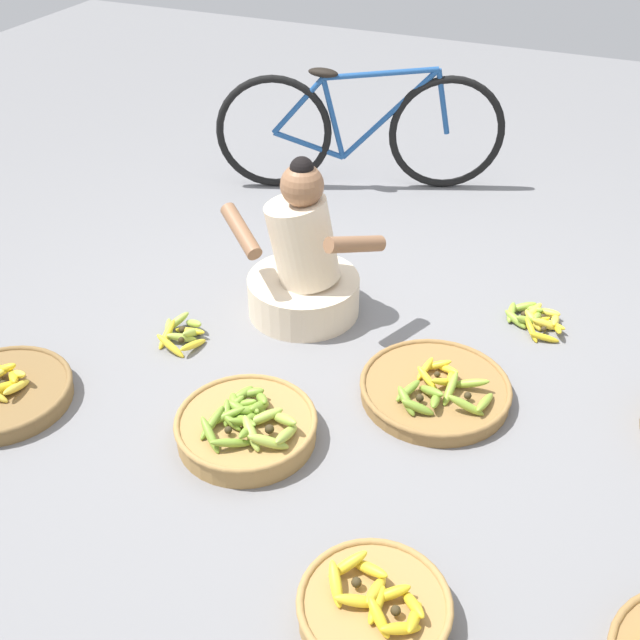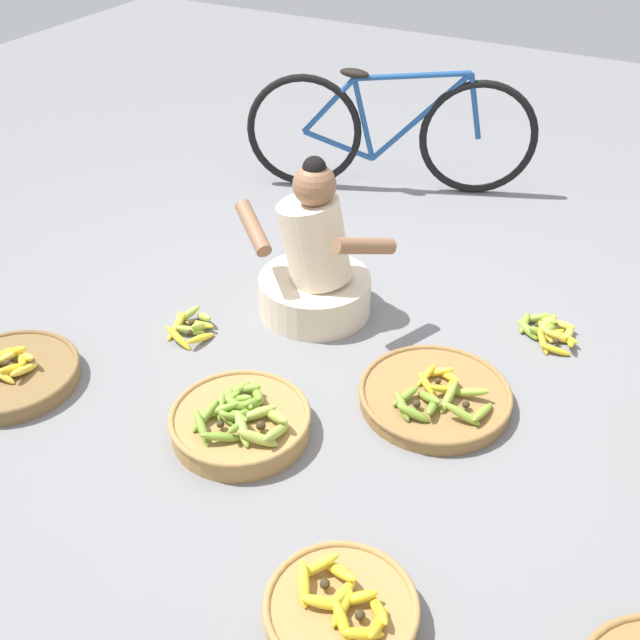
{
  "view_description": "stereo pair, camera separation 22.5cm",
  "coord_description": "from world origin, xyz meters",
  "px_view_note": "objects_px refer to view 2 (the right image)",
  "views": [
    {
      "loc": [
        0.97,
        -2.47,
        2.08
      ],
      "look_at": [
        0.0,
        -0.2,
        0.35
      ],
      "focal_mm": 43.84,
      "sensor_mm": 36.0,
      "label": 1
    },
    {
      "loc": [
        1.17,
        -2.37,
        2.08
      ],
      "look_at": [
        0.0,
        -0.2,
        0.35
      ],
      "focal_mm": 43.84,
      "sensor_mm": 36.0,
      "label": 2
    }
  ],
  "objects_px": {
    "loose_bananas_near_bicycle": "(548,330)",
    "banana_basket_back_left": "(435,396)",
    "banana_basket_near_vendor": "(341,611)",
    "loose_bananas_back_right": "(191,326)",
    "bicycle_leaning": "(390,132)",
    "banana_basket_mid_right": "(241,421)",
    "vendor_woman_front": "(315,266)",
    "banana_basket_mid_left": "(11,374)"
  },
  "relations": [
    {
      "from": "banana_basket_mid_left",
      "to": "loose_bananas_near_bicycle",
      "type": "height_order",
      "value": "banana_basket_mid_left"
    },
    {
      "from": "loose_bananas_near_bicycle",
      "to": "banana_basket_near_vendor",
      "type": "bearing_deg",
      "value": -95.23
    },
    {
      "from": "banana_basket_near_vendor",
      "to": "loose_bananas_back_right",
      "type": "relative_size",
      "value": 1.75
    },
    {
      "from": "vendor_woman_front",
      "to": "loose_bananas_back_right",
      "type": "distance_m",
      "value": 0.62
    },
    {
      "from": "banana_basket_back_left",
      "to": "bicycle_leaning",
      "type": "bearing_deg",
      "value": 119.8
    },
    {
      "from": "loose_bananas_near_bicycle",
      "to": "banana_basket_back_left",
      "type": "bearing_deg",
      "value": -112.23
    },
    {
      "from": "vendor_woman_front",
      "to": "banana_basket_back_left",
      "type": "xyz_separation_m",
      "value": [
        0.74,
        -0.36,
        -0.2
      ]
    },
    {
      "from": "banana_basket_near_vendor",
      "to": "bicycle_leaning",
      "type": "bearing_deg",
      "value": 111.69
    },
    {
      "from": "loose_bananas_near_bicycle",
      "to": "loose_bananas_back_right",
      "type": "bearing_deg",
      "value": -152.7
    },
    {
      "from": "banana_basket_near_vendor",
      "to": "loose_bananas_back_right",
      "type": "distance_m",
      "value": 1.62
    },
    {
      "from": "banana_basket_mid_right",
      "to": "loose_bananas_near_bicycle",
      "type": "height_order",
      "value": "banana_basket_mid_right"
    },
    {
      "from": "vendor_woman_front",
      "to": "loose_bananas_near_bicycle",
      "type": "height_order",
      "value": "vendor_woman_front"
    },
    {
      "from": "bicycle_leaning",
      "to": "banana_basket_back_left",
      "type": "relative_size",
      "value": 2.59
    },
    {
      "from": "banana_basket_back_left",
      "to": "loose_bananas_back_right",
      "type": "distance_m",
      "value": 1.16
    },
    {
      "from": "banana_basket_mid_left",
      "to": "bicycle_leaning",
      "type": "bearing_deg",
      "value": 76.12
    },
    {
      "from": "banana_basket_back_left",
      "to": "vendor_woman_front",
      "type": "bearing_deg",
      "value": 154.3
    },
    {
      "from": "banana_basket_near_vendor",
      "to": "loose_bananas_back_right",
      "type": "xyz_separation_m",
      "value": [
        -1.27,
        1.0,
        -0.03
      ]
    },
    {
      "from": "banana_basket_mid_left",
      "to": "loose_bananas_near_bicycle",
      "type": "xyz_separation_m",
      "value": [
        1.87,
        1.39,
        -0.02
      ]
    },
    {
      "from": "vendor_woman_front",
      "to": "bicycle_leaning",
      "type": "height_order",
      "value": "vendor_woman_front"
    },
    {
      "from": "bicycle_leaning",
      "to": "banana_basket_mid_left",
      "type": "relative_size",
      "value": 2.85
    },
    {
      "from": "banana_basket_back_left",
      "to": "banana_basket_mid_right",
      "type": "height_order",
      "value": "banana_basket_mid_right"
    },
    {
      "from": "bicycle_leaning",
      "to": "banana_basket_mid_left",
      "type": "distance_m",
      "value": 2.53
    },
    {
      "from": "bicycle_leaning",
      "to": "banana_basket_near_vendor",
      "type": "xyz_separation_m",
      "value": [
        1.11,
        -2.79,
        -0.3
      ]
    },
    {
      "from": "vendor_woman_front",
      "to": "loose_bananas_near_bicycle",
      "type": "bearing_deg",
      "value": 17.47
    },
    {
      "from": "bicycle_leaning",
      "to": "banana_basket_near_vendor",
      "type": "bearing_deg",
      "value": -68.31
    },
    {
      "from": "banana_basket_mid_left",
      "to": "banana_basket_back_left",
      "type": "xyz_separation_m",
      "value": [
        1.59,
        0.71,
        -0.0
      ]
    },
    {
      "from": "banana_basket_mid_left",
      "to": "banana_basket_back_left",
      "type": "distance_m",
      "value": 1.74
    },
    {
      "from": "banana_basket_near_vendor",
      "to": "banana_basket_mid_left",
      "type": "distance_m",
      "value": 1.75
    },
    {
      "from": "banana_basket_mid_right",
      "to": "banana_basket_back_left",
      "type": "bearing_deg",
      "value": 40.84
    },
    {
      "from": "bicycle_leaning",
      "to": "banana_basket_mid_right",
      "type": "distance_m",
      "value": 2.3
    },
    {
      "from": "banana_basket_mid_left",
      "to": "banana_basket_near_vendor",
      "type": "bearing_deg",
      "value": -11.66
    },
    {
      "from": "vendor_woman_front",
      "to": "loose_bananas_near_bicycle",
      "type": "distance_m",
      "value": 1.09
    },
    {
      "from": "loose_bananas_near_bicycle",
      "to": "banana_basket_mid_right",
      "type": "bearing_deg",
      "value": -126.12
    },
    {
      "from": "bicycle_leaning",
      "to": "banana_basket_mid_right",
      "type": "height_order",
      "value": "bicycle_leaning"
    },
    {
      "from": "banana_basket_near_vendor",
      "to": "banana_basket_mid_right",
      "type": "height_order",
      "value": "banana_basket_mid_right"
    },
    {
      "from": "banana_basket_back_left",
      "to": "loose_bananas_near_bicycle",
      "type": "relative_size",
      "value": 2.04
    },
    {
      "from": "vendor_woman_front",
      "to": "banana_basket_near_vendor",
      "type": "relative_size",
      "value": 1.67
    },
    {
      "from": "loose_bananas_back_right",
      "to": "banana_basket_near_vendor",
      "type": "bearing_deg",
      "value": -38.15
    },
    {
      "from": "loose_bananas_back_right",
      "to": "vendor_woman_front",
      "type": "bearing_deg",
      "value": 45.52
    },
    {
      "from": "loose_bananas_back_right",
      "to": "banana_basket_back_left",
      "type": "bearing_deg",
      "value": 2.96
    },
    {
      "from": "vendor_woman_front",
      "to": "bicycle_leaning",
      "type": "distance_m",
      "value": 1.4
    },
    {
      "from": "loose_bananas_back_right",
      "to": "banana_basket_mid_right",
      "type": "bearing_deg",
      "value": -38.7
    }
  ]
}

